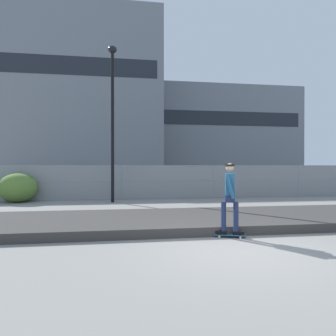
% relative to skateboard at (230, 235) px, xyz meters
% --- Properties ---
extents(ground_plane, '(120.00, 120.00, 0.00)m').
position_rel_skateboard_xyz_m(ground_plane, '(-0.21, -1.05, -0.06)').
color(ground_plane, gray).
extents(gravel_berm, '(17.57, 3.50, 0.25)m').
position_rel_skateboard_xyz_m(gravel_berm, '(-0.21, 1.83, 0.07)').
color(gravel_berm, '#3D3A38').
rests_on(gravel_berm, ground_plane).
extents(skateboard, '(0.82, 0.43, 0.07)m').
position_rel_skateboard_xyz_m(skateboard, '(0.00, 0.00, 0.00)').
color(skateboard, '#2D608C').
rests_on(skateboard, ground_plane).
extents(skater, '(0.72, 0.62, 1.82)m').
position_rel_skateboard_xyz_m(skater, '(0.00, 0.00, 1.05)').
color(skater, black).
rests_on(skater, skateboard).
extents(chain_fence, '(25.88, 0.06, 1.85)m').
position_rel_skateboard_xyz_m(chain_fence, '(-0.21, 8.88, 0.87)').
color(chain_fence, gray).
rests_on(chain_fence, ground_plane).
extents(street_lamp, '(0.44, 0.44, 7.79)m').
position_rel_skateboard_xyz_m(street_lamp, '(-3.24, 7.74, 4.70)').
color(street_lamp, black).
rests_on(street_lamp, ground_plane).
extents(parked_car_near, '(4.48, 2.11, 1.66)m').
position_rel_skateboard_xyz_m(parked_car_near, '(-5.47, 11.68, 0.78)').
color(parked_car_near, black).
rests_on(parked_car_near, ground_plane).
extents(parked_car_mid, '(4.43, 2.01, 1.66)m').
position_rel_skateboard_xyz_m(parked_car_mid, '(0.10, 11.64, 0.78)').
color(parked_car_mid, '#474C54').
rests_on(parked_car_mid, ground_plane).
extents(library_building, '(23.47, 13.46, 24.34)m').
position_rel_skateboard_xyz_m(library_building, '(-8.99, 39.96, 12.11)').
color(library_building, slate).
rests_on(library_building, ground_plane).
extents(office_block, '(31.03, 10.92, 16.42)m').
position_rel_skateboard_xyz_m(office_block, '(14.58, 48.14, 8.15)').
color(office_block, slate).
rests_on(office_block, ground_plane).
extents(shrub_left, '(1.87, 1.53, 1.44)m').
position_rel_skateboard_xyz_m(shrub_left, '(-7.93, 8.42, 0.67)').
color(shrub_left, '#567A33').
rests_on(shrub_left, ground_plane).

